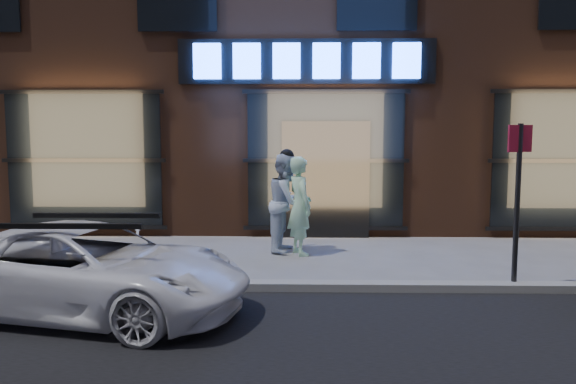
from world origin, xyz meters
name	(u,v)px	position (x,y,z in m)	size (l,w,h in m)	color
ground	(337,291)	(0.00, 0.00, 0.00)	(90.00, 90.00, 0.00)	slate
curb	(337,286)	(0.00, 0.00, 0.06)	(60.00, 0.25, 0.12)	gray
storefront_building	(320,22)	(0.00, 7.99, 5.15)	(30.20, 8.28, 10.30)	#54301E
man_bowtie	(300,206)	(-0.52, 2.30, 0.88)	(0.64, 0.42, 1.75)	#C2FFCB
man_cap	(287,203)	(-0.76, 2.58, 0.90)	(0.87, 0.68, 1.80)	white
white_suv	(86,270)	(-3.08, -1.06, 0.55)	(1.81, 3.93, 1.09)	white
sign_post	(518,190)	(2.46, 0.10, 1.39)	(0.36, 0.14, 2.30)	#262628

